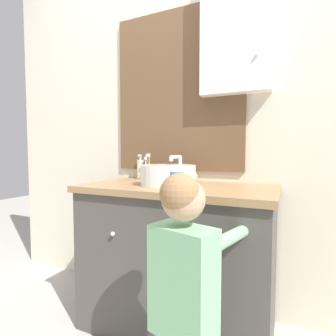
{
  "coord_description": "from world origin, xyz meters",
  "views": [
    {
      "loc": [
        0.57,
        -1.04,
        1.01
      ],
      "look_at": [
        -0.03,
        0.27,
        0.93
      ],
      "focal_mm": 28.0,
      "sensor_mm": 36.0,
      "label": 1
    }
  ],
  "objects_px": {
    "soap_dispenser": "(140,169)",
    "toothbrush_holder": "(148,173)",
    "sink_basin": "(169,175)",
    "drinking_cup": "(177,182)",
    "child_figure": "(184,291)"
  },
  "relations": [
    {
      "from": "soap_dispenser",
      "to": "toothbrush_holder",
      "type": "bearing_deg",
      "value": -26.13
    },
    {
      "from": "sink_basin",
      "to": "toothbrush_holder",
      "type": "xyz_separation_m",
      "value": [
        -0.25,
        0.2,
        -0.01
      ]
    },
    {
      "from": "soap_dispenser",
      "to": "drinking_cup",
      "type": "xyz_separation_m",
      "value": [
        0.46,
        -0.44,
        -0.02
      ]
    },
    {
      "from": "child_figure",
      "to": "drinking_cup",
      "type": "height_order",
      "value": "child_figure"
    },
    {
      "from": "soap_dispenser",
      "to": "drinking_cup",
      "type": "distance_m",
      "value": 0.64
    },
    {
      "from": "drinking_cup",
      "to": "child_figure",
      "type": "bearing_deg",
      "value": -62.59
    },
    {
      "from": "sink_basin",
      "to": "drinking_cup",
      "type": "height_order",
      "value": "sink_basin"
    },
    {
      "from": "sink_basin",
      "to": "soap_dispenser",
      "type": "distance_m",
      "value": 0.4
    },
    {
      "from": "drinking_cup",
      "to": "toothbrush_holder",
      "type": "bearing_deg",
      "value": 133.76
    },
    {
      "from": "sink_basin",
      "to": "soap_dispenser",
      "type": "height_order",
      "value": "soap_dispenser"
    },
    {
      "from": "sink_basin",
      "to": "child_figure",
      "type": "relative_size",
      "value": 0.39
    },
    {
      "from": "toothbrush_holder",
      "to": "sink_basin",
      "type": "bearing_deg",
      "value": -38.44
    },
    {
      "from": "child_figure",
      "to": "toothbrush_holder",
      "type": "bearing_deg",
      "value": 127.4
    },
    {
      "from": "soap_dispenser",
      "to": "drinking_cup",
      "type": "bearing_deg",
      "value": -43.49
    },
    {
      "from": "sink_basin",
      "to": "soap_dispenser",
      "type": "bearing_deg",
      "value": 144.26
    }
  ]
}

